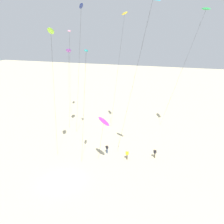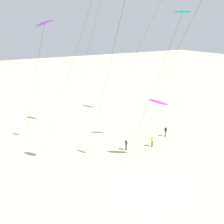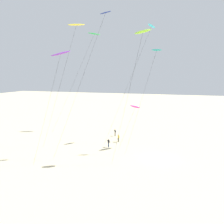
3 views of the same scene
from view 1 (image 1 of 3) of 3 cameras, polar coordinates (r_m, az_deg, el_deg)
The scene contains 13 objects.
ground_plane at distance 36.04m, azimuth -12.17°, elevation -16.30°, with size 260.00×260.00×0.00m, color beige.
kite_lime at distance 33.08m, azimuth -14.76°, elevation 18.37°, with size 4.27×5.44×21.32m.
kite_green at distance 43.48m, azimuth 21.93°, elevation 22.15°, with size 7.94×10.36×24.65m.
kite_magenta at distance 34.47m, azimuth -2.03°, elevation -2.34°, with size 3.48×3.74×8.64m.
kite_teal at distance 29.21m, azimuth -6.40°, elevation 13.67°, with size 4.34×5.66×18.66m.
kite_cyan at distance 29.05m, azimuth 9.66°, elevation 24.55°, with size 7.65×8.97×24.46m.
kite_navy at distance 38.49m, azimuth -7.61°, elevation 23.05°, with size 6.72×8.42×24.70m.
kite_yellow at distance 43.65m, azimuth 3.07°, elevation 22.70°, with size 5.74×7.34×24.05m.
kite_purple at distance 45.61m, azimuth -10.58°, elevation 14.43°, with size 4.15×5.44×17.97m.
kite_pink at distance 55.95m, azimuth -10.41°, elevation 18.72°, with size 3.97×5.13×21.29m.
kite_flyer_nearest at distance 42.08m, azimuth -1.22°, elevation -8.98°, with size 0.72×0.72×1.67m.
kite_flyer_middle at distance 41.28m, azimuth 10.44°, elevation -9.89°, with size 0.64×0.62×1.67m.
kite_flyer_furthest at distance 40.23m, azimuth 3.72°, elevation -10.40°, with size 0.65×0.63×1.67m.
Camera 1 is at (16.33, -24.83, 20.39)m, focal length 37.34 mm.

